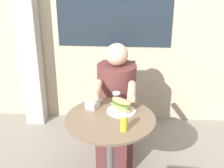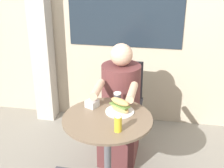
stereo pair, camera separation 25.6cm
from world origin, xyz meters
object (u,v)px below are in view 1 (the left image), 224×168
at_px(sandwich_on_plate, 121,106).
at_px(condiment_bottle, 124,122).
at_px(drink_cup, 116,97).
at_px(diner_chair, 118,94).
at_px(seated_diner, 116,111).
at_px(cafe_table, 110,139).

xyz_separation_m(sandwich_on_plate, condiment_bottle, (0.03, -0.29, 0.03)).
bearing_deg(sandwich_on_plate, drink_cup, 105.20).
bearing_deg(sandwich_on_plate, condiment_bottle, -83.95).
bearing_deg(diner_chair, seated_diner, 90.67).
bearing_deg(diner_chair, condiment_bottle, 95.86).
distance_m(cafe_table, diner_chair, 0.91).
height_order(diner_chair, condiment_bottle, condiment_bottle).
height_order(cafe_table, seated_diner, seated_diner).
relative_size(diner_chair, drink_cup, 10.64).
relative_size(diner_chair, seated_diner, 0.74).
distance_m(seated_diner, drink_cup, 0.39).
xyz_separation_m(diner_chair, condiment_bottle, (0.09, -1.08, 0.30)).
relative_size(seated_diner, drink_cup, 14.38).
bearing_deg(cafe_table, sandwich_on_plate, 53.90).
bearing_deg(condiment_bottle, drink_cup, 99.66).
bearing_deg(condiment_bottle, cafe_table, 122.54).
bearing_deg(sandwich_on_plate, diner_chair, 94.34).
bearing_deg(seated_diner, drink_cup, 93.96).
xyz_separation_m(seated_diner, sandwich_on_plate, (0.06, -0.44, 0.29)).
relative_size(cafe_table, diner_chair, 0.86).
distance_m(drink_cup, condiment_bottle, 0.48).
distance_m(diner_chair, seated_diner, 0.35).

